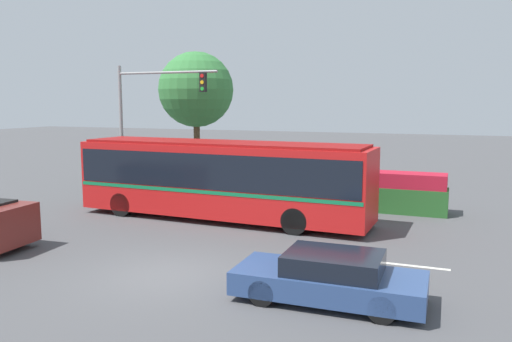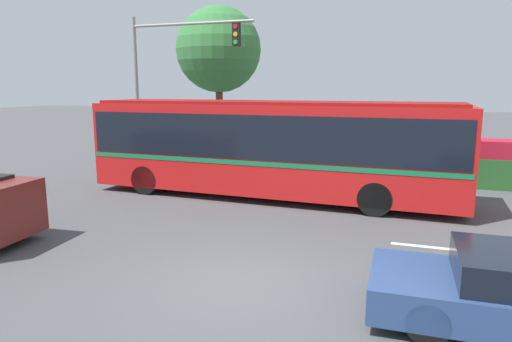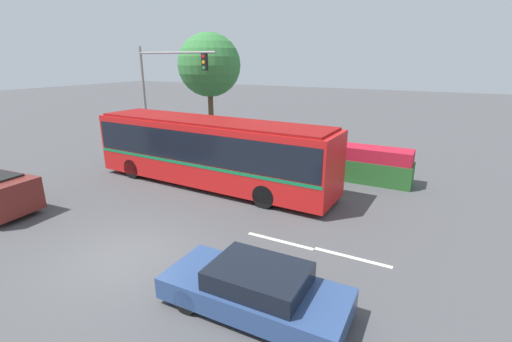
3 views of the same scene
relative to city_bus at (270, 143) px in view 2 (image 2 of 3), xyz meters
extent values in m
plane|color=#4C4C4F|center=(1.48, -6.82, -1.83)|extent=(140.00, 140.00, 0.00)
cube|color=red|center=(0.01, 0.00, -0.15)|extent=(12.37, 2.97, 2.86)
cube|color=black|center=(0.01, 0.00, 0.31)|extent=(12.12, 3.00, 1.37)
cube|color=#147A47|center=(0.01, 0.00, -0.49)|extent=(12.25, 3.00, 0.14)
cube|color=black|center=(-6.15, 0.21, 0.20)|extent=(0.13, 2.17, 1.60)
cube|color=maroon|center=(0.01, 0.00, 1.33)|extent=(11.87, 2.75, 0.10)
cylinder|color=black|center=(-4.20, -0.98, -1.33)|extent=(1.01, 0.33, 1.00)
cylinder|color=black|center=(-4.12, 1.27, -1.33)|extent=(1.01, 0.33, 1.00)
cylinder|color=black|center=(3.53, -1.25, -1.33)|extent=(1.01, 0.33, 1.00)
cylinder|color=black|center=(3.61, 1.00, -1.33)|extent=(1.01, 0.33, 1.00)
cylinder|color=black|center=(4.78, -7.85, -1.51)|extent=(0.64, 0.23, 0.64)
cylinder|color=black|center=(4.75, -6.18, -1.51)|extent=(0.64, 0.23, 0.64)
cylinder|color=black|center=(-4.85, -5.97, -1.45)|extent=(0.77, 0.32, 0.76)
cylinder|color=gray|center=(-7.13, 3.16, 1.48)|extent=(0.18, 0.18, 6.62)
cylinder|color=gray|center=(-4.39, 3.16, 4.40)|extent=(5.47, 0.12, 0.12)
cube|color=black|center=(-2.40, 3.16, 3.90)|extent=(0.30, 0.22, 0.90)
cylinder|color=red|center=(-2.40, 3.04, 4.20)|extent=(0.18, 0.02, 0.18)
cylinder|color=yellow|center=(-2.40, 3.04, 3.90)|extent=(0.18, 0.02, 0.18)
cylinder|color=green|center=(-2.40, 3.04, 3.60)|extent=(0.18, 0.02, 0.18)
cube|color=#286028|center=(4.96, 4.18, -1.27)|extent=(7.42, 1.33, 1.11)
cube|color=#B7192D|center=(4.96, 4.18, -0.40)|extent=(7.27, 1.26, 0.64)
cylinder|color=brown|center=(-4.86, 7.04, 0.17)|extent=(0.36, 0.36, 3.99)
sphere|color=#387F3D|center=(-4.86, 7.04, 3.68)|extent=(4.20, 4.20, 4.20)
cube|color=silver|center=(5.30, -3.56, -1.82)|extent=(2.40, 0.16, 0.01)
camera|label=1|loc=(8.90, -18.69, 2.95)|focal=35.92mm
camera|label=2|loc=(4.38, -14.34, 1.81)|focal=31.90mm
camera|label=3|loc=(9.68, -13.45, 4.05)|focal=25.03mm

